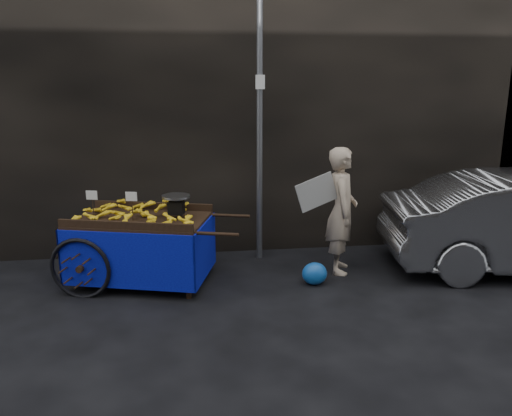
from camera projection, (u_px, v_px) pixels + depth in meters
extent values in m
plane|color=black|center=(249.00, 296.00, 5.75)|extent=(80.00, 80.00, 0.00)
cube|color=black|center=(163.00, 75.00, 7.51)|extent=(11.00, 2.00, 5.00)
cylinder|color=slate|center=(260.00, 113.00, 6.55)|extent=(0.08, 0.08, 4.00)
cube|color=white|center=(260.00, 82.00, 6.40)|extent=(0.12, 0.02, 0.18)
cube|color=black|center=(140.00, 221.00, 5.98)|extent=(1.77, 1.36, 0.06)
cube|color=black|center=(153.00, 206.00, 6.41)|extent=(1.52, 0.46, 0.10)
cube|color=black|center=(125.00, 226.00, 5.53)|extent=(1.52, 0.46, 0.10)
cube|color=black|center=(188.00, 266.00, 5.61)|extent=(0.06, 0.06, 0.78)
cube|color=black|center=(205.00, 244.00, 6.36)|extent=(0.06, 0.06, 0.78)
cylinder|color=black|center=(217.00, 234.00, 5.47)|extent=(0.48, 0.17, 0.04)
cylinder|color=black|center=(230.00, 216.00, 6.22)|extent=(0.48, 0.17, 0.04)
torus|color=black|center=(80.00, 269.00, 5.66)|extent=(0.72, 0.24, 0.73)
torus|color=black|center=(118.00, 240.00, 6.67)|extent=(0.72, 0.24, 0.73)
cylinder|color=black|center=(101.00, 253.00, 6.17)|extent=(0.34, 1.07, 0.05)
cube|color=#080994|center=(126.00, 261.00, 5.59)|extent=(1.55, 0.45, 0.67)
cube|color=#080994|center=(156.00, 235.00, 6.55)|extent=(1.55, 0.45, 0.67)
cube|color=#080994|center=(81.00, 244.00, 6.17)|extent=(0.29, 0.99, 0.67)
cube|color=#080994|center=(205.00, 250.00, 5.96)|extent=(0.29, 0.99, 0.67)
cube|color=black|center=(176.00, 208.00, 5.93)|extent=(0.21, 0.18, 0.16)
cylinder|color=silver|center=(176.00, 196.00, 5.90)|extent=(0.41, 0.41, 0.03)
cube|color=white|center=(92.00, 195.00, 5.87)|extent=(0.13, 0.05, 0.11)
cube|color=white|center=(131.00, 196.00, 5.81)|extent=(0.13, 0.05, 0.11)
imported|color=#BDA68C|center=(342.00, 211.00, 6.34)|extent=(0.52, 0.67, 1.62)
cube|color=#B5B5AE|center=(317.00, 192.00, 6.10)|extent=(0.58, 0.14, 0.50)
ellipsoid|color=#1756AE|center=(315.00, 274.00, 6.06)|extent=(0.31, 0.25, 0.28)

